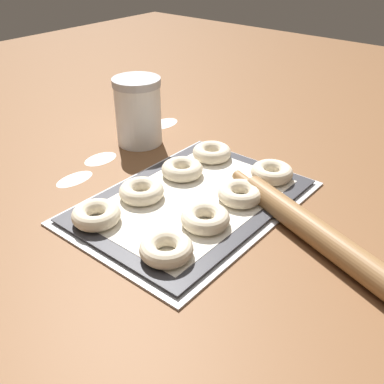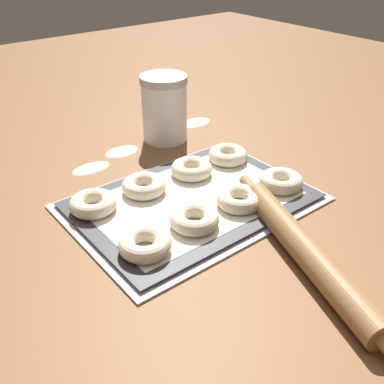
# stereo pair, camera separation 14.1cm
# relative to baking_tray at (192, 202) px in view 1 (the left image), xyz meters

# --- Properties ---
(ground_plane) EXTENTS (2.80, 2.80, 0.00)m
(ground_plane) POSITION_rel_baking_tray_xyz_m (-0.01, 0.02, -0.00)
(ground_plane) COLOR brown
(baking_tray) EXTENTS (0.42, 0.30, 0.01)m
(baking_tray) POSITION_rel_baking_tray_xyz_m (0.00, 0.00, 0.00)
(baking_tray) COLOR silver
(baking_tray) RESTS_ON ground_plane
(baking_mat) EXTENTS (0.40, 0.28, 0.00)m
(baking_mat) POSITION_rel_baking_tray_xyz_m (0.00, -0.00, 0.01)
(baking_mat) COLOR #333338
(baking_mat) RESTS_ON baking_tray
(bagel_front_far_left) EXTENTS (0.08, 0.08, 0.03)m
(bagel_front_far_left) POSITION_rel_baking_tray_xyz_m (-0.15, -0.07, 0.02)
(bagel_front_far_left) COLOR beige
(bagel_front_far_left) RESTS_ON baking_mat
(bagel_front_mid_left) EXTENTS (0.08, 0.08, 0.03)m
(bagel_front_mid_left) POSITION_rel_baking_tray_xyz_m (-0.05, -0.07, 0.02)
(bagel_front_mid_left) COLOR beige
(bagel_front_mid_left) RESTS_ON baking_mat
(bagel_front_mid_right) EXTENTS (0.08, 0.08, 0.03)m
(bagel_front_mid_right) POSITION_rel_baking_tray_xyz_m (0.05, -0.07, 0.02)
(bagel_front_mid_right) COLOR beige
(bagel_front_mid_right) RESTS_ON baking_mat
(bagel_front_far_right) EXTENTS (0.08, 0.08, 0.03)m
(bagel_front_far_right) POSITION_rel_baking_tray_xyz_m (0.15, -0.07, 0.02)
(bagel_front_far_right) COLOR beige
(bagel_front_far_right) RESTS_ON baking_mat
(bagel_back_far_left) EXTENTS (0.08, 0.08, 0.03)m
(bagel_back_far_left) POSITION_rel_baking_tray_xyz_m (-0.15, 0.07, 0.02)
(bagel_back_far_left) COLOR beige
(bagel_back_far_left) RESTS_ON baking_mat
(bagel_back_mid_left) EXTENTS (0.08, 0.08, 0.03)m
(bagel_back_mid_left) POSITION_rel_baking_tray_xyz_m (-0.05, 0.07, 0.02)
(bagel_back_mid_left) COLOR beige
(bagel_back_mid_left) RESTS_ON baking_mat
(bagel_back_mid_right) EXTENTS (0.08, 0.08, 0.03)m
(bagel_back_mid_right) POSITION_rel_baking_tray_xyz_m (0.05, 0.07, 0.02)
(bagel_back_mid_right) COLOR beige
(bagel_back_mid_right) RESTS_ON baking_mat
(bagel_back_far_right) EXTENTS (0.08, 0.08, 0.03)m
(bagel_back_far_right) POSITION_rel_baking_tray_xyz_m (0.15, 0.07, 0.02)
(bagel_back_far_right) COLOR beige
(bagel_back_far_right) RESTS_ON baking_mat
(flour_canister) EXTENTS (0.10, 0.10, 0.15)m
(flour_canister) POSITION_rel_baking_tray_xyz_m (0.12, 0.26, 0.07)
(flour_canister) COLOR white
(flour_canister) RESTS_ON ground_plane
(rolling_pin) EXTENTS (0.17, 0.42, 0.04)m
(rolling_pin) POSITION_rel_baking_tray_xyz_m (0.03, -0.23, 0.02)
(rolling_pin) COLOR olive
(rolling_pin) RESTS_ON ground_plane
(flour_patch_near) EXTENTS (0.08, 0.05, 0.00)m
(flour_patch_near) POSITION_rel_baking_tray_xyz_m (0.24, 0.29, -0.00)
(flour_patch_near) COLOR white
(flour_patch_near) RESTS_ON ground_plane
(flour_patch_far) EXTENTS (0.08, 0.05, 0.00)m
(flour_patch_far) POSITION_rel_baking_tray_xyz_m (0.01, 0.26, -0.00)
(flour_patch_far) COLOR white
(flour_patch_far) RESTS_ON ground_plane
(flour_patch_side) EXTENTS (0.08, 0.04, 0.00)m
(flour_patch_side) POSITION_rel_baking_tray_xyz_m (-0.08, 0.23, -0.00)
(flour_patch_side) COLOR white
(flour_patch_side) RESTS_ON ground_plane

